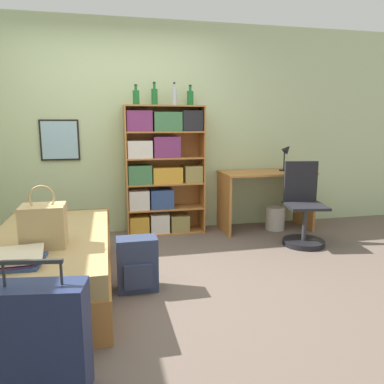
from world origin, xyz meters
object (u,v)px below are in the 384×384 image
Objects in this scene: bookcase at (161,170)px; bottle_clear at (174,96)px; bed at (51,263)px; desk_lamp at (286,153)px; waste_bin at (275,218)px; suitcase at (38,341)px; handbag at (44,225)px; desk at (266,190)px; bottle_green at (136,97)px; bottle_brown at (154,96)px; backpack at (137,264)px; bottle_blue at (190,98)px; book_stack_on_bed at (19,258)px; desk_chair at (303,218)px.

bottle_clear reaches higher than bookcase.
bed is 2.40m from bottle_clear.
waste_bin is (-0.16, -0.09, -0.84)m from desk_lamp.
bookcase is (1.01, 2.72, 0.50)m from suitcase.
desk is (2.46, 1.59, -0.11)m from handbag.
bottle_green is at bearing 176.90° from desk.
bottle_brown reaches higher than bookcase.
desk is 3.88× the size of waste_bin.
bottle_green is 2.32m from waste_bin.
bookcase is 5.92× the size of bottle_clear.
backpack is at bearing -143.90° from desk_lamp.
book_stack_on_bed is at bearing -127.57° from bottle_blue.
backpack reaches higher than waste_bin.
waste_bin is (0.12, -0.06, -0.37)m from desk.
bottle_clear is at bearing 175.13° from desk.
backpack is (0.58, 1.13, -0.08)m from suitcase.
desk reaches higher than bed.
bookcase is at bearing 176.62° from desk_lamp.
backpack is at bearing -111.02° from bottle_clear.
desk_chair reaches higher than backpack.
bottle_brown is at bearing 153.37° from bookcase.
bookcase is at bearing 74.93° from backpack.
desk_lamp is at bearing -5.86° from bottle_blue.
bed is 7.51× the size of bottle_blue.
bottle_clear is 0.22m from bottle_blue.
desk_lamp reaches higher than book_stack_on_bed.
bookcase reaches higher than desk_lamp.
bottle_green reaches higher than desk.
desk is (1.63, -0.09, -1.15)m from bottle_green.
bed is 6.22× the size of waste_bin.
book_stack_on_bed is 3.50m from desk_lamp.
backpack is at bearing -105.07° from bookcase.
book_stack_on_bed is at bearing -145.20° from waste_bin.
suitcase is at bearing -135.14° from desk_lamp.
desk_chair is (-0.11, -0.70, -0.68)m from desk_lamp.
bed is 2.32m from bottle_brown.
handbag is 3.04m from waste_bin.
bottle_brown reaches higher than desk_lamp.
desk_lamp reaches higher than bed.
suitcase is 3.18m from desk_chair.
bed is at bearing -166.39° from desk_chair.
desk reaches higher than backpack.
book_stack_on_bed is 0.39× the size of desk_chair.
handbag is at bearing -87.68° from bed.
bottle_blue is at bearing 63.21° from suitcase.
bottle_green is (0.73, 2.68, 1.37)m from suitcase.
bottle_brown is 1.83m from desk_lamp.
bookcase is 1.75m from backpack.
bottle_clear is 2.01m from waste_bin.
bottle_green is at bearing 175.25° from waste_bin.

